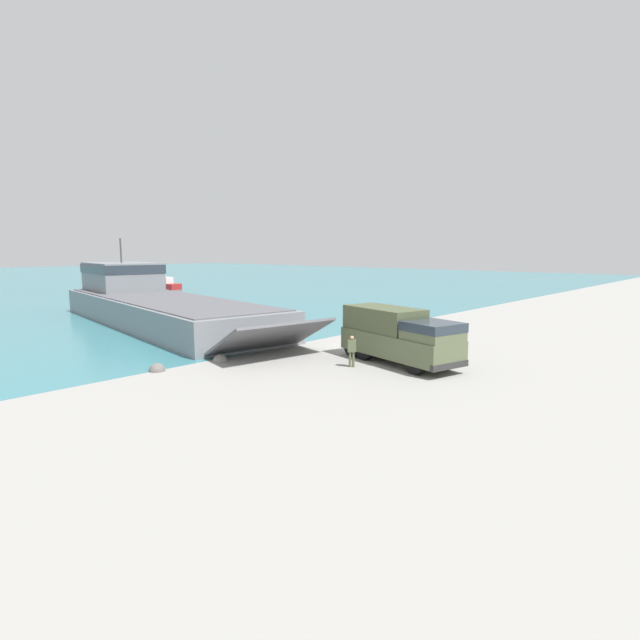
# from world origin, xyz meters

# --- Properties ---
(ground_plane) EXTENTS (240.00, 240.00, 0.00)m
(ground_plane) POSITION_xyz_m (0.00, 0.00, 0.00)
(ground_plane) COLOR gray
(landing_craft) EXTENTS (12.28, 34.21, 7.41)m
(landing_craft) POSITION_xyz_m (-2.28, 21.57, 1.78)
(landing_craft) COLOR gray
(landing_craft) RESTS_ON ground_plane
(military_truck) EXTENTS (4.21, 7.91, 3.03)m
(military_truck) POSITION_xyz_m (-1.49, -3.75, 1.60)
(military_truck) COLOR #566042
(military_truck) RESTS_ON ground_plane
(soldier_on_ramp) EXTENTS (0.48, 0.48, 1.72)m
(soldier_on_ramp) POSITION_xyz_m (-3.95, -2.40, 0.99)
(soldier_on_ramp) COLOR #566042
(soldier_on_ramp) RESTS_ON ground_plane
(moored_boat_a) EXTENTS (2.62, 6.41, 1.96)m
(moored_boat_a) POSITION_xyz_m (17.82, 53.83, 0.65)
(moored_boat_a) COLOR #B22323
(moored_boat_a) RESTS_ON ground_plane
(mooring_bollard) EXTENTS (0.27, 0.27, 0.72)m
(mooring_bollard) POSITION_xyz_m (5.61, 2.69, 0.39)
(mooring_bollard) COLOR #333338
(mooring_bollard) RESTS_ON ground_plane
(shoreline_rock_a) EXTENTS (0.83, 0.83, 0.83)m
(shoreline_rock_a) POSITION_xyz_m (-7.93, 3.95, 0.00)
(shoreline_rock_a) COLOR gray
(shoreline_rock_a) RESTS_ON ground_plane
(shoreline_rock_b) EXTENTS (1.33, 1.33, 1.33)m
(shoreline_rock_b) POSITION_xyz_m (9.20, 3.86, 0.00)
(shoreline_rock_b) COLOR #66605B
(shoreline_rock_b) RESTS_ON ground_plane
(shoreline_rock_c) EXTENTS (0.85, 0.85, 0.85)m
(shoreline_rock_c) POSITION_xyz_m (-11.54, 4.52, 0.00)
(shoreline_rock_c) COLOR #66605B
(shoreline_rock_c) RESTS_ON ground_plane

